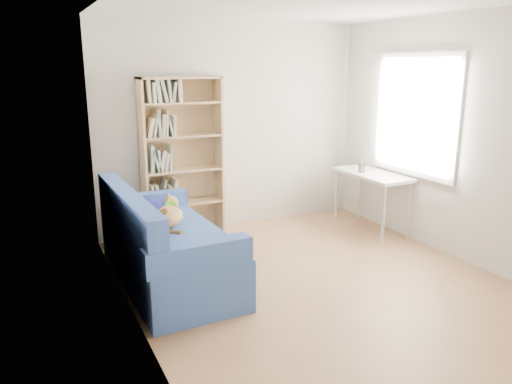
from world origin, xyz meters
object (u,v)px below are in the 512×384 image
desk (372,180)px  pen_cup (361,167)px  bookshelf (182,165)px  sofa (164,247)px

desk → pen_cup: pen_cup is taller
bookshelf → pen_cup: bearing=-18.2°
pen_cup → sofa: bearing=-169.2°
sofa → pen_cup: 2.80m
bookshelf → pen_cup: size_ratio=12.31×
bookshelf → desk: bearing=-20.0°
bookshelf → pen_cup: 2.24m
bookshelf → desk: 2.37m
desk → pen_cup: bearing=130.7°
bookshelf → desk: bookshelf is taller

